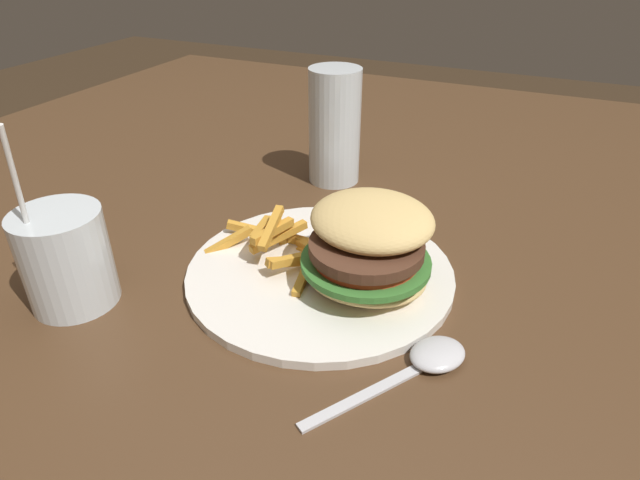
{
  "coord_description": "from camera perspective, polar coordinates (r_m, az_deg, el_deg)",
  "views": [
    {
      "loc": [
        0.28,
        -0.64,
        1.08
      ],
      "look_at": [
        0.08,
        -0.19,
        0.78
      ],
      "focal_mm": 30.0,
      "sensor_mm": 36.0,
      "label": 1
    }
  ],
  "objects": [
    {
      "name": "dining_table",
      "position": [
        0.81,
        0.49,
        0.58
      ],
      "size": [
        1.48,
        1.38,
        0.73
      ],
      "color": "#4C331E",
      "rests_on": "ground_plane"
    },
    {
      "name": "meal_plate_near",
      "position": [
        0.57,
        2.64,
        -1.88
      ],
      "size": [
        0.3,
        0.3,
        0.11
      ],
      "color": "white",
      "rests_on": "dining_table"
    },
    {
      "name": "beer_glass",
      "position": [
        0.8,
        1.56,
        11.56
      ],
      "size": [
        0.08,
        0.08,
        0.17
      ],
      "color": "silver",
      "rests_on": "dining_table"
    },
    {
      "name": "juice_glass",
      "position": [
        0.6,
        -25.41,
        -2.0
      ],
      "size": [
        0.09,
        0.09,
        0.2
      ],
      "color": "silver",
      "rests_on": "dining_table"
    },
    {
      "name": "spoon",
      "position": [
        0.5,
        11.74,
        -12.2
      ],
      "size": [
        0.12,
        0.16,
        0.02
      ],
      "rotation": [
        0.0,
        0.0,
        0.99
      ],
      "color": "silver",
      "rests_on": "dining_table"
    }
  ]
}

